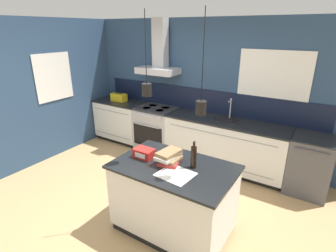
{
  "coord_description": "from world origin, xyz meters",
  "views": [
    {
      "loc": [
        2.07,
        -2.46,
        2.41
      ],
      "look_at": [
        0.12,
        0.62,
        1.05
      ],
      "focal_mm": 28.0,
      "sensor_mm": 36.0,
      "label": 1
    }
  ],
  "objects_px": {
    "book_stack": "(169,157)",
    "yellow_toolbox": "(119,97)",
    "oven_range": "(156,129)",
    "bottle_on_island": "(194,157)",
    "dishwasher": "(309,165)",
    "red_supply_box": "(144,153)"
  },
  "relations": [
    {
      "from": "book_stack",
      "to": "yellow_toolbox",
      "type": "height_order",
      "value": "yellow_toolbox"
    },
    {
      "from": "oven_range",
      "to": "bottle_on_island",
      "type": "height_order",
      "value": "bottle_on_island"
    },
    {
      "from": "book_stack",
      "to": "dishwasher",
      "type": "bearing_deg",
      "value": 52.11
    },
    {
      "from": "dishwasher",
      "to": "yellow_toolbox",
      "type": "xyz_separation_m",
      "value": [
        -3.84,
        0.0,
        0.54
      ]
    },
    {
      "from": "dishwasher",
      "to": "book_stack",
      "type": "xyz_separation_m",
      "value": [
        -1.4,
        -1.8,
        0.53
      ]
    },
    {
      "from": "oven_range",
      "to": "bottle_on_island",
      "type": "relative_size",
      "value": 2.81
    },
    {
      "from": "oven_range",
      "to": "dishwasher",
      "type": "height_order",
      "value": "same"
    },
    {
      "from": "dishwasher",
      "to": "book_stack",
      "type": "height_order",
      "value": "book_stack"
    },
    {
      "from": "oven_range",
      "to": "dishwasher",
      "type": "xyz_separation_m",
      "value": [
        2.85,
        0.0,
        0.0
      ]
    },
    {
      "from": "oven_range",
      "to": "yellow_toolbox",
      "type": "bearing_deg",
      "value": 179.75
    },
    {
      "from": "dishwasher",
      "to": "yellow_toolbox",
      "type": "relative_size",
      "value": 2.68
    },
    {
      "from": "oven_range",
      "to": "book_stack",
      "type": "relative_size",
      "value": 2.58
    },
    {
      "from": "dishwasher",
      "to": "red_supply_box",
      "type": "bearing_deg",
      "value": -133.25
    },
    {
      "from": "bottle_on_island",
      "to": "yellow_toolbox",
      "type": "bearing_deg",
      "value": 147.36
    },
    {
      "from": "book_stack",
      "to": "yellow_toolbox",
      "type": "relative_size",
      "value": 1.04
    },
    {
      "from": "book_stack",
      "to": "red_supply_box",
      "type": "relative_size",
      "value": 1.44
    },
    {
      "from": "oven_range",
      "to": "bottle_on_island",
      "type": "distance_m",
      "value": 2.53
    },
    {
      "from": "oven_range",
      "to": "book_stack",
      "type": "distance_m",
      "value": 2.37
    },
    {
      "from": "red_supply_box",
      "to": "dishwasher",
      "type": "bearing_deg",
      "value": 46.75
    },
    {
      "from": "dishwasher",
      "to": "book_stack",
      "type": "bearing_deg",
      "value": -127.89
    },
    {
      "from": "red_supply_box",
      "to": "yellow_toolbox",
      "type": "height_order",
      "value": "yellow_toolbox"
    },
    {
      "from": "bottle_on_island",
      "to": "oven_range",
      "type": "bearing_deg",
      "value": 134.87
    }
  ]
}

